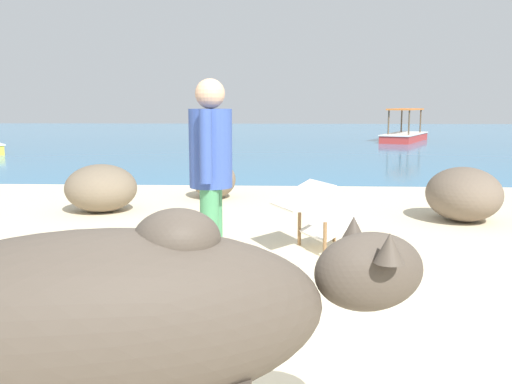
# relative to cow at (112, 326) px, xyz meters

# --- Properties ---
(sand_beach) EXTENTS (18.00, 14.00, 0.04)m
(sand_beach) POSITION_rel_cow_xyz_m (0.40, 1.23, -0.75)
(sand_beach) COLOR beige
(sand_beach) RESTS_ON ground
(water_surface) EXTENTS (60.00, 36.00, 0.03)m
(water_surface) POSITION_rel_cow_xyz_m (0.40, 23.23, -0.77)
(water_surface) COLOR teal
(water_surface) RESTS_ON ground
(cow) EXTENTS (1.97, 1.01, 1.10)m
(cow) POSITION_rel_cow_xyz_m (0.00, 0.00, 0.00)
(cow) COLOR #4C4238
(cow) RESTS_ON sand_beach
(deck_chair_far) EXTENTS (0.92, 0.81, 0.68)m
(deck_chair_far) POSITION_rel_cow_xyz_m (0.88, 3.76, -0.34)
(deck_chair_far) COLOR brown
(deck_chair_far) RESTS_ON sand_beach
(person_standing) EXTENTS (0.32, 0.51, 1.62)m
(person_standing) POSITION_rel_cow_xyz_m (0.01, 2.46, 0.22)
(person_standing) COLOR #428956
(person_standing) RESTS_ON sand_beach
(shore_rock_large) EXTENTS (0.82, 0.95, 0.57)m
(shore_rock_large) POSITION_rel_cow_xyz_m (-0.52, 6.91, -0.44)
(shore_rock_large) COLOR #756651
(shore_rock_large) RESTS_ON sand_beach
(shore_rock_medium) EXTENTS (1.05, 1.02, 0.64)m
(shore_rock_medium) POSITION_rel_cow_xyz_m (-1.89, 5.69, -0.41)
(shore_rock_medium) COLOR #756651
(shore_rock_medium) RESTS_ON sand_beach
(shore_rock_small) EXTENTS (0.96, 1.08, 0.67)m
(shore_rock_small) POSITION_rel_cow_xyz_m (2.78, 5.30, -0.39)
(shore_rock_small) COLOR #6B5B4C
(shore_rock_small) RESTS_ON sand_beach
(boat_red) EXTENTS (2.56, 3.82, 1.29)m
(boat_red) POSITION_rel_cow_xyz_m (5.35, 21.02, -0.48)
(boat_red) COLOR #C63833
(boat_red) RESTS_ON water_surface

